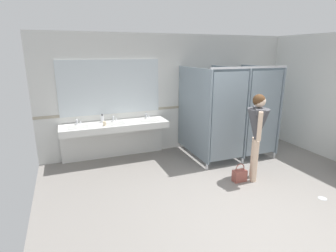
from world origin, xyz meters
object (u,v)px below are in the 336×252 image
person_standing (257,127)px  handbag (240,175)px  soap_dispenser (102,119)px  paper_cup (105,124)px

person_standing → handbag: size_ratio=4.64×
soap_dispenser → paper_cup: (-0.00, -0.32, -0.03)m
soap_dispenser → paper_cup: bearing=-90.3°
person_standing → soap_dispenser: person_standing is taller
handbag → paper_cup: bearing=142.1°
handbag → soap_dispenser: bearing=137.3°
handbag → soap_dispenser: size_ratio=1.92×
person_standing → handbag: bearing=175.7°
paper_cup → person_standing: bearing=-34.9°
person_standing → paper_cup: bearing=145.1°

